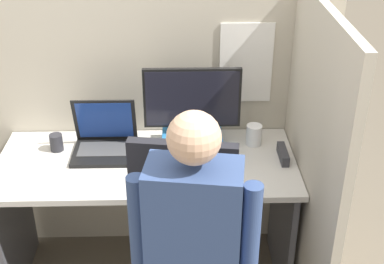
% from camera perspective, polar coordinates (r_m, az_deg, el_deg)
% --- Properties ---
extents(cubicle_panel_back, '(1.98, 0.05, 1.56)m').
position_cam_1_polar(cubicle_panel_back, '(2.93, -4.53, 1.13)').
color(cubicle_panel_back, '#B7AD99').
rests_on(cubicle_panel_back, ground).
extents(cubicle_panel_right, '(0.04, 1.26, 1.56)m').
position_cam_1_polar(cubicle_panel_right, '(2.64, 11.82, -2.87)').
color(cubicle_panel_right, '#B7AD99').
rests_on(cubicle_panel_right, ground).
extents(desk, '(1.48, 0.64, 0.74)m').
position_cam_1_polar(desk, '(2.75, -4.75, -6.33)').
color(desk, beige).
rests_on(desk, ground).
extents(paper_box, '(0.30, 0.25, 0.09)m').
position_cam_1_polar(paper_box, '(2.73, 0.01, -0.93)').
color(paper_box, '#236BAD').
rests_on(paper_box, desk).
extents(monitor, '(0.48, 0.24, 0.35)m').
position_cam_1_polar(monitor, '(2.63, 0.01, 3.08)').
color(monitor, black).
rests_on(monitor, paper_box).
extents(laptop, '(0.32, 0.26, 0.27)m').
position_cam_1_polar(laptop, '(2.73, -9.29, -1.10)').
color(laptop, black).
rests_on(laptop, desk).
extents(mouse, '(0.07, 0.04, 0.03)m').
position_cam_1_polar(mouse, '(2.57, -4.60, -3.93)').
color(mouse, silver).
rests_on(mouse, desk).
extents(stapler, '(0.04, 0.17, 0.05)m').
position_cam_1_polar(stapler, '(2.69, 9.69, -2.35)').
color(stapler, '#2D2D33').
rests_on(stapler, desk).
extents(carrot_toy, '(0.04, 0.12, 0.04)m').
position_cam_1_polar(carrot_toy, '(2.50, -2.24, -4.63)').
color(carrot_toy, orange).
rests_on(carrot_toy, desk).
extents(person, '(0.48, 0.47, 1.37)m').
position_cam_1_polar(person, '(2.00, 0.46, -13.79)').
color(person, brown).
rests_on(person, ground).
extents(coffee_mug, '(0.08, 0.08, 0.11)m').
position_cam_1_polar(coffee_mug, '(2.78, 6.62, -0.30)').
color(coffee_mug, white).
rests_on(coffee_mug, desk).
extents(pen_cup, '(0.07, 0.07, 0.09)m').
position_cam_1_polar(pen_cup, '(2.80, -14.27, -1.09)').
color(pen_cup, '#28282D').
rests_on(pen_cup, desk).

